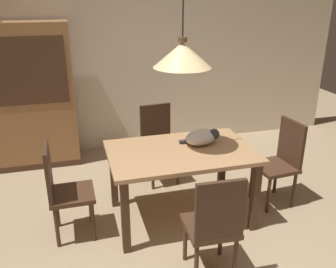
{
  "coord_description": "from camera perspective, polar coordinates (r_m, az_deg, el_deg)",
  "views": [
    {
      "loc": [
        -0.84,
        -2.44,
        2.16
      ],
      "look_at": [
        0.05,
        0.79,
        0.85
      ],
      "focal_mm": 38.63,
      "sensor_mm": 36.0,
      "label": 1
    }
  ],
  "objects": [
    {
      "name": "chair_left_side",
      "position": [
        3.46,
        -16.32,
        -8.11
      ],
      "size": [
        0.4,
        0.4,
        0.93
      ],
      "color": "#472D1E",
      "rests_on": "ground"
    },
    {
      "name": "chair_right_side",
      "position": [
        4.05,
        17.46,
        -3.78
      ],
      "size": [
        0.43,
        0.43,
        0.93
      ],
      "color": "#472D1E",
      "rests_on": "ground"
    },
    {
      "name": "chair_far_back",
      "position": [
        4.35,
        -1.53,
        -0.93
      ],
      "size": [
        0.44,
        0.44,
        0.93
      ],
      "color": "#472D1E",
      "rests_on": "ground"
    },
    {
      "name": "hutch_bookcase",
      "position": [
        4.96,
        -20.88,
        5.07
      ],
      "size": [
        1.12,
        0.45,
        1.85
      ],
      "color": "olive",
      "rests_on": "ground"
    },
    {
      "name": "dining_table",
      "position": [
        3.53,
        2.05,
        -4.07
      ],
      "size": [
        1.4,
        0.9,
        0.75
      ],
      "color": "tan",
      "rests_on": "ground"
    },
    {
      "name": "chair_near_front",
      "position": [
        2.88,
        7.31,
        -13.79
      ],
      "size": [
        0.42,
        0.42,
        0.93
      ],
      "color": "#472D1E",
      "rests_on": "ground"
    },
    {
      "name": "cat_sleeping",
      "position": [
        3.61,
        5.43,
        -0.47
      ],
      "size": [
        0.4,
        0.29,
        0.16
      ],
      "color": "silver",
      "rests_on": "dining_table"
    },
    {
      "name": "ground",
      "position": [
        3.37,
        2.9,
        -18.57
      ],
      "size": [
        10.0,
        10.0,
        0.0
      ],
      "primitive_type": "plane",
      "color": "tan"
    },
    {
      "name": "back_wall",
      "position": [
        5.21,
        -6.15,
        13.4
      ],
      "size": [
        6.4,
        0.1,
        2.9
      ],
      "primitive_type": "cube",
      "color": "beige",
      "rests_on": "ground"
    },
    {
      "name": "pendant_lamp",
      "position": [
        3.22,
        2.29,
        12.43
      ],
      "size": [
        0.52,
        0.52,
        1.3
      ],
      "color": "beige"
    }
  ]
}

